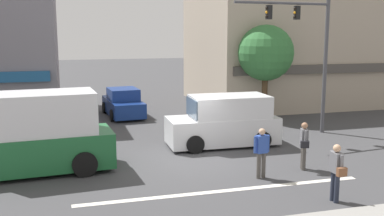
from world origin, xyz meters
The scene contains 12 objects.
ground_plane centered at (0.00, 0.00, 0.00)m, with size 120.00×120.00×0.00m, color #3D3D3F.
lane_marking_stripe centered at (0.00, -3.50, 0.00)m, with size 9.00×0.24×0.01m, color silver.
building_right_corner centered at (10.83, 11.71, 4.06)m, with size 13.87×9.45×8.12m.
street_tree centered at (5.85, 6.44, 3.57)m, with size 2.99×2.99×5.09m.
utility_pole_far_right centered at (8.06, 8.04, 4.48)m, with size 1.40×0.22×8.66m.
traffic_light_mast centered at (6.16, 2.59, 4.18)m, with size 4.86×0.72×6.20m.
van_crossing_rightbound centered at (1.83, 1.66, 1.01)m, with size 4.63×2.11×2.11m.
box_truck_approaching_near centered at (-5.62, -0.09, 1.25)m, with size 5.74×2.57×2.75m.
sedan_parked_curbside centered at (-1.46, 9.36, 0.71)m, with size 2.13×4.22×1.58m.
pedestrian_foreground_with_bag centered at (2.69, -5.17, 0.95)m, with size 0.29×0.67×1.67m.
pedestrian_mid_crossing centered at (3.33, -2.24, 0.95)m, with size 0.44×0.67×1.67m.
pedestrian_far_side centered at (1.54, -2.69, 0.95)m, with size 0.57×0.26×1.67m.
Camera 1 is at (-4.47, -15.69, 4.81)m, focal length 42.00 mm.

